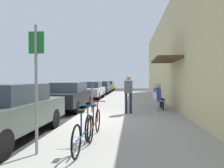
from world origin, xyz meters
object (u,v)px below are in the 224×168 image
(parked_car_4, at_px, (108,86))
(street_sign, at_px, (36,79))
(pedestrian_standing, at_px, (128,91))
(bicycle_1, at_px, (94,123))
(bicycle_0, at_px, (83,133))
(parked_car_2, at_px, (91,90))
(parked_car_0, at_px, (6,111))
(parking_meter, at_px, (92,95))
(seated_patron_0, at_px, (160,96))
(parked_car_3, at_px, (102,87))
(parked_car_1, at_px, (69,96))
(cafe_chair_1, at_px, (157,98))
(seated_patron_1, at_px, (158,95))
(cafe_chair_0, at_px, (159,100))

(parked_car_4, xyz_separation_m, street_sign, (1.50, -24.86, 0.90))
(street_sign, bearing_deg, parked_car_4, 93.45)
(parked_car_4, distance_m, pedestrian_standing, 20.09)
(bicycle_1, bearing_deg, bicycle_0, -94.37)
(parked_car_2, bearing_deg, parked_car_0, -90.00)
(parking_meter, height_order, seated_patron_0, parking_meter)
(seated_patron_0, bearing_deg, parked_car_3, 110.18)
(parked_car_4, bearing_deg, parked_car_3, -90.00)
(parked_car_0, distance_m, seated_patron_0, 6.86)
(parked_car_1, relative_size, seated_patron_0, 3.41)
(parked_car_0, height_order, cafe_chair_1, parked_car_0)
(parked_car_1, xyz_separation_m, street_sign, (1.50, -6.77, 0.89))
(parked_car_2, height_order, seated_patron_0, parked_car_2)
(parked_car_4, height_order, pedestrian_standing, pedestrian_standing)
(seated_patron_0, bearing_deg, parked_car_1, 173.26)
(parking_meter, height_order, bicycle_0, parking_meter)
(parking_meter, bearing_deg, bicycle_1, -77.89)
(parked_car_4, relative_size, bicycle_1, 2.57)
(parked_car_4, bearing_deg, seated_patron_1, -74.99)
(parked_car_4, bearing_deg, street_sign, -86.55)
(parked_car_1, xyz_separation_m, parked_car_4, (0.00, 18.10, -0.01))
(street_sign, height_order, cafe_chair_1, street_sign)
(cafe_chair_0, bearing_deg, pedestrian_standing, -141.87)
(parking_meter, height_order, bicycle_1, parking_meter)
(bicycle_1, height_order, cafe_chair_1, bicycle_1)
(parked_car_1, height_order, seated_patron_0, parked_car_1)
(bicycle_0, distance_m, seated_patron_0, 6.33)
(bicycle_0, distance_m, pedestrian_standing, 4.81)
(parked_car_3, bearing_deg, parking_meter, -83.60)
(parked_car_2, bearing_deg, cafe_chair_1, -51.67)
(parked_car_3, xyz_separation_m, seated_patron_0, (4.80, -13.06, 0.10))
(seated_patron_1, bearing_deg, bicycle_1, -112.67)
(parked_car_4, distance_m, parking_meter, 19.48)
(parking_meter, bearing_deg, parked_car_0, -110.45)
(bicycle_0, xyz_separation_m, bicycle_1, (0.07, 0.95, 0.00))
(parked_car_3, height_order, seated_patron_1, seated_patron_1)
(parked_car_1, bearing_deg, cafe_chair_1, 2.23)
(parked_car_3, bearing_deg, seated_patron_1, -68.67)
(parked_car_3, relative_size, bicycle_0, 2.57)
(street_sign, relative_size, bicycle_0, 1.52)
(parked_car_0, height_order, seated_patron_0, parked_car_0)
(seated_patron_1, bearing_deg, parked_car_2, 128.74)
(parking_meter, bearing_deg, bicycle_0, -80.89)
(parked_car_3, height_order, parked_car_4, parked_car_4)
(cafe_chair_1, bearing_deg, seated_patron_0, -85.61)
(cafe_chair_0, bearing_deg, parked_car_2, 125.09)
(parked_car_4, bearing_deg, parked_car_1, -90.00)
(bicycle_1, bearing_deg, seated_patron_1, 67.33)
(parked_car_2, height_order, pedestrian_standing, pedestrian_standing)
(cafe_chair_0, xyz_separation_m, pedestrian_standing, (-1.47, -1.16, 0.50))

